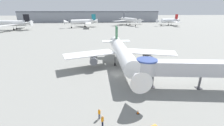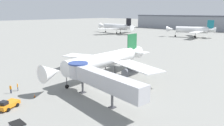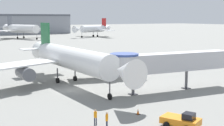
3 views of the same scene
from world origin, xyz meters
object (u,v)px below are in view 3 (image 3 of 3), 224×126
object	(u,v)px
background_jet_gray_tail	(23,29)
jet_bridge	(164,62)
pushback_tug_orange	(181,120)
main_airplane	(71,59)
ground_crew_marshaller	(95,116)
traffic_cone_near_nose	(138,112)
ground_crew_wing_walker	(107,119)
background_jet_red_tail	(93,29)

from	to	relation	value
background_jet_gray_tail	jet_bridge	bearing A→B (deg)	-116.58
background_jet_gray_tail	pushback_tug_orange	bearing A→B (deg)	-119.51
main_airplane	ground_crew_marshaller	xyz separation A→B (m)	(-6.22, -20.03, -3.33)
ground_crew_marshaller	background_jet_gray_tail	world-z (taller)	background_jet_gray_tail
pushback_tug_orange	ground_crew_marshaller	distance (m)	8.97
traffic_cone_near_nose	ground_crew_wing_walker	size ratio (longest dim) A/B	0.39
jet_bridge	ground_crew_wing_walker	bearing A→B (deg)	-141.23
traffic_cone_near_nose	jet_bridge	bearing A→B (deg)	35.96
traffic_cone_near_nose	background_jet_red_tail	world-z (taller)	background_jet_red_tail
main_airplane	pushback_tug_orange	world-z (taller)	main_airplane
jet_bridge	pushback_tug_orange	distance (m)	16.37
ground_crew_wing_walker	background_jet_red_tail	distance (m)	151.12
background_jet_gray_tail	background_jet_red_tail	world-z (taller)	background_jet_gray_tail
jet_bridge	background_jet_gray_tail	world-z (taller)	background_jet_gray_tail
main_airplane	traffic_cone_near_nose	bearing A→B (deg)	-92.11
ground_crew_wing_walker	background_jet_red_tail	bearing A→B (deg)	-163.45
pushback_tug_orange	ground_crew_marshaller	bearing A→B (deg)	121.33
jet_bridge	traffic_cone_near_nose	world-z (taller)	jet_bridge
traffic_cone_near_nose	background_jet_gray_tail	size ratio (longest dim) A/B	0.02
background_jet_red_tail	jet_bridge	bearing A→B (deg)	-40.40
jet_bridge	ground_crew_marshaller	distance (m)	18.51
background_jet_red_tail	traffic_cone_near_nose	bearing A→B (deg)	-42.93
jet_bridge	background_jet_gray_tail	bearing A→B (deg)	90.86
main_airplane	ground_crew_wing_walker	bearing A→B (deg)	-106.44
main_airplane	jet_bridge	world-z (taller)	main_airplane
ground_crew_wing_walker	background_jet_gray_tail	xyz separation A→B (m)	(30.37, 139.89, 4.22)
ground_crew_wing_walker	traffic_cone_near_nose	bearing A→B (deg)	156.17
jet_bridge	background_jet_gray_tail	xyz separation A→B (m)	(14.53, 130.16, 0.79)
traffic_cone_near_nose	background_jet_gray_tail	distance (m)	139.92
main_airplane	background_jet_gray_tail	distance (m)	120.75
ground_crew_marshaller	background_jet_red_tail	world-z (taller)	background_jet_red_tail
ground_crew_marshaller	background_jet_red_tail	distance (m)	149.87
pushback_tug_orange	ground_crew_wing_walker	world-z (taller)	ground_crew_wing_walker
background_jet_gray_tail	traffic_cone_near_nose	bearing A→B (deg)	-120.43
background_jet_gray_tail	ground_crew_marshaller	bearing A→B (deg)	-122.78
background_jet_red_tail	ground_crew_wing_walker	bearing A→B (deg)	-44.45
pushback_tug_orange	background_jet_gray_tail	bearing A→B (deg)	56.84
ground_crew_marshaller	background_jet_gray_tail	distance (m)	141.71
main_airplane	ground_crew_wing_walker	xyz separation A→B (m)	(-5.79, -21.67, -3.27)
ground_crew_marshaller	ground_crew_wing_walker	distance (m)	1.69
ground_crew_wing_walker	background_jet_gray_tail	size ratio (longest dim) A/B	0.05
main_airplane	background_jet_gray_tail	bearing A→B (deg)	76.76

